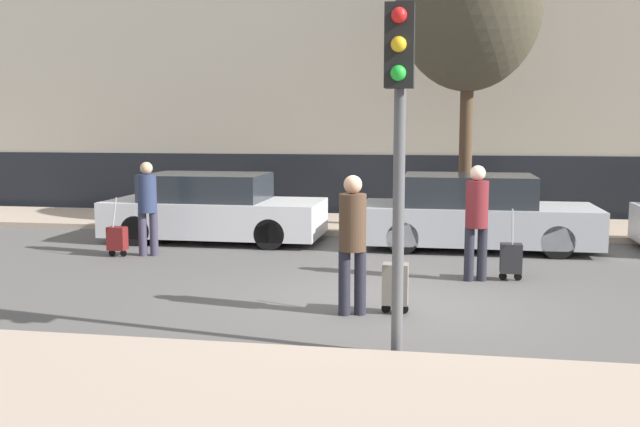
{
  "coord_description": "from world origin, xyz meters",
  "views": [
    {
      "loc": [
        0.73,
        -9.44,
        2.37
      ],
      "look_at": [
        -1.24,
        1.8,
        0.95
      ],
      "focal_mm": 40.0,
      "sensor_mm": 36.0,
      "label": 1
    }
  ],
  "objects_px": {
    "pedestrian_center": "(353,236)",
    "pedestrian_right": "(477,215)",
    "trolley_right": "(511,258)",
    "bare_tree_near_crossing": "(469,2)",
    "parked_car_0": "(213,209)",
    "parked_car_1": "(475,214)",
    "parked_bicycle": "(496,210)",
    "trolley_left": "(117,239)",
    "pedestrian_left": "(147,203)",
    "trolley_center": "(395,284)",
    "traffic_light": "(399,109)"
  },
  "relations": [
    {
      "from": "bare_tree_near_crossing",
      "to": "pedestrian_right",
      "type": "bearing_deg",
      "value": -89.27
    },
    {
      "from": "parked_car_1",
      "to": "pedestrian_right",
      "type": "distance_m",
      "value": 2.99
    },
    {
      "from": "parked_car_0",
      "to": "trolley_left",
      "type": "bearing_deg",
      "value": -119.7
    },
    {
      "from": "trolley_right",
      "to": "bare_tree_near_crossing",
      "type": "height_order",
      "value": "bare_tree_near_crossing"
    },
    {
      "from": "parked_car_0",
      "to": "trolley_right",
      "type": "height_order",
      "value": "parked_car_0"
    },
    {
      "from": "pedestrian_center",
      "to": "pedestrian_right",
      "type": "bearing_deg",
      "value": -142.18
    },
    {
      "from": "trolley_left",
      "to": "bare_tree_near_crossing",
      "type": "distance_m",
      "value": 8.65
    },
    {
      "from": "parked_car_1",
      "to": "trolley_right",
      "type": "bearing_deg",
      "value": -81.17
    },
    {
      "from": "pedestrian_left",
      "to": "pedestrian_right",
      "type": "bearing_deg",
      "value": -29.54
    },
    {
      "from": "pedestrian_center",
      "to": "pedestrian_left",
      "type": "bearing_deg",
      "value": -56.27
    },
    {
      "from": "pedestrian_center",
      "to": "traffic_light",
      "type": "xyz_separation_m",
      "value": [
        0.66,
        -1.59,
        1.52
      ]
    },
    {
      "from": "parked_car_0",
      "to": "pedestrian_right",
      "type": "xyz_separation_m",
      "value": [
        5.16,
        -2.97,
        0.36
      ]
    },
    {
      "from": "parked_bicycle",
      "to": "bare_tree_near_crossing",
      "type": "bearing_deg",
      "value": -141.68
    },
    {
      "from": "parked_car_1",
      "to": "pedestrian_center",
      "type": "relative_size",
      "value": 2.52
    },
    {
      "from": "trolley_center",
      "to": "pedestrian_left",
      "type": "bearing_deg",
      "value": 145.4
    },
    {
      "from": "parked_car_0",
      "to": "parked_bicycle",
      "type": "height_order",
      "value": "parked_car_0"
    },
    {
      "from": "trolley_right",
      "to": "bare_tree_near_crossing",
      "type": "relative_size",
      "value": 0.16
    },
    {
      "from": "parked_car_1",
      "to": "pedestrian_right",
      "type": "height_order",
      "value": "pedestrian_right"
    },
    {
      "from": "pedestrian_right",
      "to": "parked_car_0",
      "type": "bearing_deg",
      "value": -42.62
    },
    {
      "from": "trolley_left",
      "to": "pedestrian_center",
      "type": "xyz_separation_m",
      "value": [
        4.71,
        -3.24,
        0.67
      ]
    },
    {
      "from": "parked_car_0",
      "to": "trolley_left",
      "type": "xyz_separation_m",
      "value": [
        -1.15,
        -2.02,
        -0.32
      ]
    },
    {
      "from": "parked_bicycle",
      "to": "trolley_center",
      "type": "bearing_deg",
      "value": -103.18
    },
    {
      "from": "traffic_light",
      "to": "parked_bicycle",
      "type": "xyz_separation_m",
      "value": [
        1.61,
        9.2,
        -2.03
      ]
    },
    {
      "from": "pedestrian_left",
      "to": "trolley_right",
      "type": "bearing_deg",
      "value": -27.56
    },
    {
      "from": "pedestrian_center",
      "to": "bare_tree_near_crossing",
      "type": "height_order",
      "value": "bare_tree_near_crossing"
    },
    {
      "from": "parked_car_1",
      "to": "trolley_center",
      "type": "relative_size",
      "value": 3.76
    },
    {
      "from": "trolley_center",
      "to": "pedestrian_right",
      "type": "xyz_separation_m",
      "value": [
        1.08,
        2.12,
        0.63
      ]
    },
    {
      "from": "trolley_right",
      "to": "parked_bicycle",
      "type": "bearing_deg",
      "value": 88.57
    },
    {
      "from": "trolley_left",
      "to": "parked_car_0",
      "type": "bearing_deg",
      "value": 60.3
    },
    {
      "from": "pedestrian_right",
      "to": "trolley_right",
      "type": "distance_m",
      "value": 0.86
    },
    {
      "from": "parked_car_1",
      "to": "pedestrian_left",
      "type": "relative_size",
      "value": 2.59
    },
    {
      "from": "parked_car_0",
      "to": "pedestrian_right",
      "type": "bearing_deg",
      "value": -29.96
    },
    {
      "from": "trolley_right",
      "to": "pedestrian_left",
      "type": "bearing_deg",
      "value": 170.92
    },
    {
      "from": "pedestrian_left",
      "to": "bare_tree_near_crossing",
      "type": "xyz_separation_m",
      "value": [
        5.73,
        3.62,
        3.97
      ]
    },
    {
      "from": "pedestrian_right",
      "to": "traffic_light",
      "type": "relative_size",
      "value": 0.5
    },
    {
      "from": "pedestrian_right",
      "to": "pedestrian_center",
      "type": "bearing_deg",
      "value": 42.25
    },
    {
      "from": "pedestrian_left",
      "to": "trolley_left",
      "type": "height_order",
      "value": "pedestrian_left"
    },
    {
      "from": "trolley_center",
      "to": "parked_bicycle",
      "type": "height_order",
      "value": "trolley_center"
    },
    {
      "from": "parked_car_1",
      "to": "parked_bicycle",
      "type": "distance_m",
      "value": 2.43
    },
    {
      "from": "pedestrian_left",
      "to": "parked_bicycle",
      "type": "height_order",
      "value": "pedestrian_left"
    },
    {
      "from": "parked_car_1",
      "to": "parked_bicycle",
      "type": "bearing_deg",
      "value": 76.36
    },
    {
      "from": "parked_car_0",
      "to": "traffic_light",
      "type": "bearing_deg",
      "value": -58.39
    },
    {
      "from": "parked_bicycle",
      "to": "bare_tree_near_crossing",
      "type": "relative_size",
      "value": 0.26
    },
    {
      "from": "trolley_left",
      "to": "pedestrian_center",
      "type": "height_order",
      "value": "pedestrian_center"
    },
    {
      "from": "pedestrian_right",
      "to": "bare_tree_near_crossing",
      "type": "relative_size",
      "value": 0.26
    },
    {
      "from": "traffic_light",
      "to": "bare_tree_near_crossing",
      "type": "bearing_deg",
      "value": 84.14
    },
    {
      "from": "parked_car_1",
      "to": "trolley_right",
      "type": "xyz_separation_m",
      "value": [
        0.44,
        -2.85,
        -0.32
      ]
    },
    {
      "from": "trolley_left",
      "to": "trolley_center",
      "type": "xyz_separation_m",
      "value": [
        5.23,
        -3.08,
        0.05
      ]
    },
    {
      "from": "pedestrian_left",
      "to": "pedestrian_center",
      "type": "relative_size",
      "value": 0.97
    },
    {
      "from": "pedestrian_center",
      "to": "trolley_left",
      "type": "bearing_deg",
      "value": -51.6
    }
  ]
}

